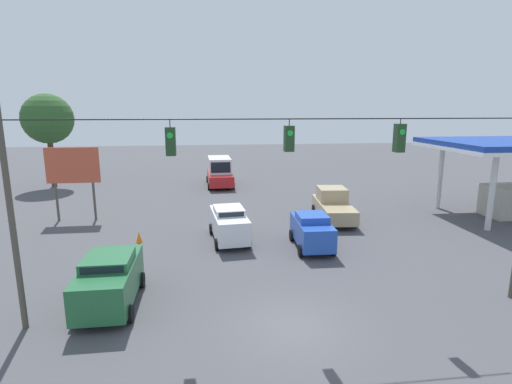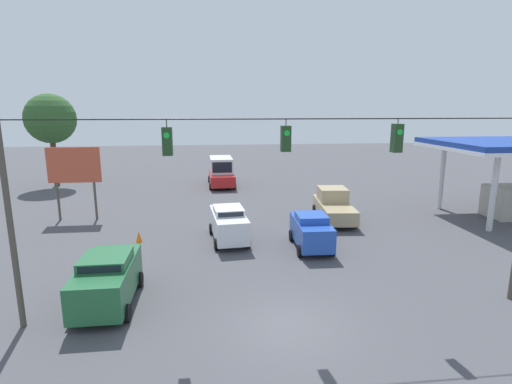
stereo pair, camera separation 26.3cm
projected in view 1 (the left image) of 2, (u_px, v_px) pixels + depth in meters
name	position (u px, v px, depth m)	size (l,w,h in m)	color
ground_plane	(292.00, 327.00, 13.96)	(140.00, 140.00, 0.00)	#47474C
overhead_signal_span	(289.00, 183.00, 14.02)	(18.71, 0.38, 8.06)	#4C473D
pickup_truck_tan_oncoming_far	(333.00, 205.00, 27.23)	(2.62, 5.68, 2.12)	tan
sedan_blue_crossing_near	(312.00, 230.00, 21.68)	(2.02, 3.97, 1.90)	#234CB2
sedan_white_withflow_mid	(229.00, 223.00, 22.85)	(2.28, 4.55, 1.98)	silver
sedan_green_parked_shoulder	(110.00, 279.00, 15.35)	(2.14, 4.44, 2.02)	#236038
box_truck_red_withflow_deep	(220.00, 172.00, 39.14)	(2.65, 6.20, 2.74)	red
traffic_cone_nearest	(115.00, 286.00, 16.50)	(0.37, 0.37, 0.62)	orange
traffic_cone_second	(125.00, 266.00, 18.55)	(0.37, 0.37, 0.62)	orange
traffic_cone_third	(136.00, 250.00, 20.65)	(0.37, 0.37, 0.62)	orange
traffic_cone_fourth	(139.00, 237.00, 22.67)	(0.37, 0.37, 0.62)	orange
roadside_billboard	(73.00, 170.00, 26.53)	(3.45, 0.16, 4.96)	#4C473D
tree_horizon_left	(48.00, 119.00, 37.49)	(4.66, 4.66, 8.83)	#4C3823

